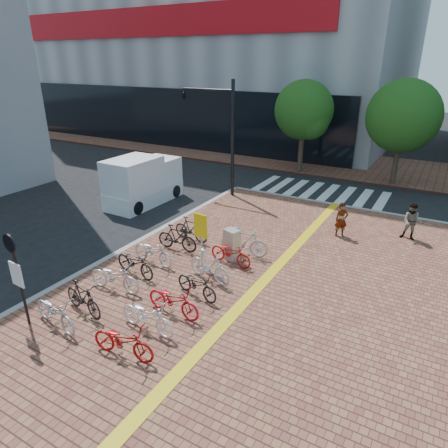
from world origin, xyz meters
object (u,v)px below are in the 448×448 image
Objects in this scene: pedestrian_a at (341,220)px; traffic_light_pole at (210,116)px; bike_8 at (147,316)px; bike_6 at (191,229)px; bike_4 at (153,251)px; pedestrian_b at (412,222)px; bike_13 at (244,242)px; box_truck at (143,181)px; bike_0 at (55,312)px; bike_7 at (123,341)px; utility_box at (232,245)px; bike_2 at (115,277)px; bike_9 at (173,300)px; bike_12 at (231,253)px; bike_3 at (135,262)px; yellow_sign at (201,230)px; bike_5 at (177,238)px; bike_1 at (83,298)px; bike_11 at (209,266)px; bike_10 at (197,284)px; notice_sign at (16,269)px.

traffic_light_pole is at bearing 130.25° from pedestrian_a.
bike_6 is at bearing 24.10° from bike_8.
bike_4 is 10.75m from pedestrian_b.
box_truck reaches higher than bike_13.
bike_0 is 1.01× the size of bike_8.
bike_7 is 1.47× the size of utility_box.
bike_7 is 14.55m from traffic_light_pole.
bike_2 is at bearing 65.44° from bike_8.
bike_9 is 3.62m from bike_12.
pedestrian_a is at bearing -37.99° from bike_4.
bike_7 is at bearing -145.42° from bike_4.
bike_0 is 1.05× the size of bike_7.
bike_3 is 0.99m from bike_4.
bike_13 is at bearing 57.71° from yellow_sign.
bike_9 is 12.69m from traffic_light_pole.
bike_5 is at bearing 5.85° from bike_3.
pedestrian_b is at bearing -26.90° from bike_1.
bike_12 is at bearing 9.30° from bike_11.
bike_8 reaches higher than bike_3.
utility_box reaches higher than bike_13.
bike_3 is 0.30× the size of traffic_light_pole.
bike_4 is at bearing -144.14° from utility_box.
bike_1 is 5.94m from bike_6.
bike_6 reaches higher than bike_9.
yellow_sign is at bearing -9.45° from bike_0.
bike_10 is at bearing -137.95° from bike_5.
bike_8 is 0.91× the size of yellow_sign.
bike_5 is (0.11, 2.36, 0.04)m from bike_3.
bike_8 is 5.50m from bike_13.
traffic_light_pole is 1.37× the size of box_truck.
bike_4 is at bearing 101.06° from bike_11.
bike_6 is 0.82× the size of yellow_sign.
bike_4 is 1.06× the size of bike_12.
bike_10 is 2.28m from yellow_sign.
bike_0 reaches higher than bike_4.
yellow_sign is 0.33× the size of traffic_light_pole.
bike_0 is 1.11× the size of bike_10.
bike_9 reaches higher than bike_7.
bike_6 is 0.94× the size of bike_7.
bike_6 is 6.43m from pedestrian_a.
traffic_light_pole is (-2.78, 9.61, 3.77)m from bike_3.
pedestrian_a is 1.22× the size of utility_box.
bike_4 is 1.01× the size of bike_11.
bike_9 is (2.48, -3.61, -0.04)m from bike_5.
bike_7 is 0.40× the size of box_truck.
pedestrian_a is 0.52× the size of notice_sign.
bike_12 is (2.47, -1.03, -0.05)m from bike_6.
bike_13 is (2.60, 6.66, 0.08)m from bike_0.
bike_13 is at bearing -88.73° from bike_6.
bike_2 is at bearing 123.15° from bike_10.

